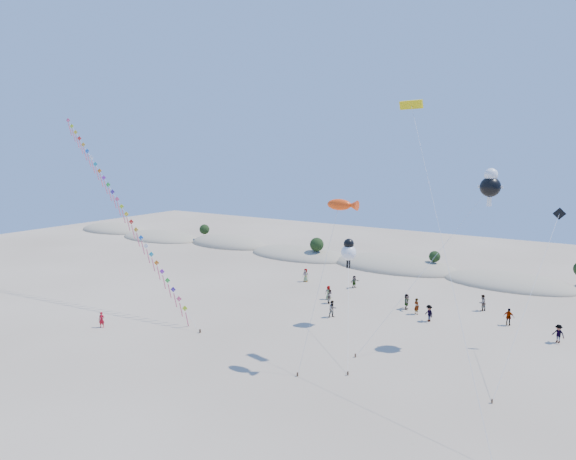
{
  "coord_description": "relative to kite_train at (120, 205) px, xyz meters",
  "views": [
    {
      "loc": [
        23.7,
        -22.43,
        16.77
      ],
      "look_at": [
        0.97,
        14.0,
        9.9
      ],
      "focal_mm": 30.0,
      "sensor_mm": 36.0,
      "label": 1
    }
  ],
  "objects": [
    {
      "name": "cartoon_kite_high",
      "position": [
        36.74,
        8.58,
        3.03
      ],
      "size": [
        9.28,
        9.52,
        15.54
      ],
      "color": "#3F2D1E",
      "rests_on": "ground"
    },
    {
      "name": "kite_train",
      "position": [
        0.0,
        0.0,
        0.0
      ],
      "size": [
        26.19,
        5.37,
        21.39
      ],
      "color": "#3F2D1E",
      "rests_on": "ground"
    },
    {
      "name": "flyer_foreground",
      "position": [
        4.73,
        -6.72,
        -10.34
      ],
      "size": [
        0.67,
        0.61,
        1.54
      ],
      "primitive_type": "imported",
      "rotation": [
        0.0,
        0.0,
        0.55
      ],
      "color": "#AC0D1D",
      "rests_on": "ground"
    },
    {
      "name": "beachgoers",
      "position": [
        27.86,
        14.13,
        -10.26
      ],
      "size": [
        30.6,
        12.66,
        1.78
      ],
      "color": "slate",
      "rests_on": "ground"
    },
    {
      "name": "parafoil_kite",
      "position": [
        31.48,
        3.41,
        8.86
      ],
      "size": [
        10.67,
        13.63,
        20.98
      ],
      "color": "#3F2D1E",
      "rests_on": "ground"
    },
    {
      "name": "dune_ridge",
      "position": [
        21.13,
        32.51,
        -11.0
      ],
      "size": [
        145.3,
        11.49,
        5.57
      ],
      "color": "tan",
      "rests_on": "ground"
    },
    {
      "name": "dark_kite",
      "position": [
        41.25,
        7.97,
        -2.57
      ],
      "size": [
        3.0,
        13.84,
        12.22
      ],
      "color": "#3F2D1E",
      "rests_on": "ground"
    },
    {
      "name": "ground",
      "position": [
        20.08,
        -12.63,
        -11.11
      ],
      "size": [
        160.0,
        160.0,
        0.0
      ],
      "primitive_type": "plane",
      "color": "gray",
      "rests_on": "ground"
    },
    {
      "name": "fish_kite",
      "position": [
        27.93,
        -1.81,
        1.71
      ],
      "size": [
        3.01,
        4.24,
        13.31
      ],
      "color": "#3F2D1E",
      "rests_on": "ground"
    },
    {
      "name": "cartoon_kite_low",
      "position": [
        24.47,
        7.07,
        -3.77
      ],
      "size": [
        5.73,
        11.25,
        8.58
      ],
      "color": "#3F2D1E",
      "rests_on": "ground"
    }
  ]
}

